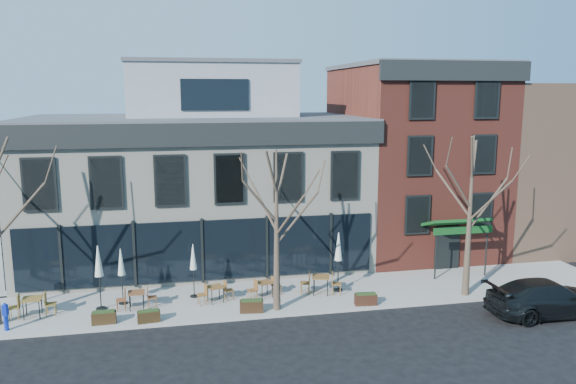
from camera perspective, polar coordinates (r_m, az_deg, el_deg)
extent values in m
plane|color=black|center=(28.47, -8.62, -9.55)|extent=(120.00, 120.00, 0.00)
cube|color=gray|center=(26.77, -1.29, -10.55)|extent=(33.50, 4.70, 0.15)
cube|color=beige|center=(32.31, -9.28, 0.12)|extent=(18.00, 10.00, 8.00)
cube|color=#47474C|center=(31.87, -9.49, 7.32)|extent=(18.30, 10.30, 0.30)
cube|color=black|center=(26.79, -9.03, 5.76)|extent=(18.30, 0.25, 1.10)
cube|color=black|center=(32.85, -25.65, 5.67)|extent=(0.25, 10.30, 1.10)
cube|color=black|center=(27.84, -8.72, -5.90)|extent=(17.20, 0.12, 3.00)
cube|color=black|center=(32.70, -25.21, -4.36)|extent=(0.12, 7.50, 3.00)
cube|color=gray|center=(32.89, -7.87, 10.14)|extent=(9.00, 6.50, 3.00)
cube|color=maroon|center=(35.07, 12.41, 3.27)|extent=(8.00, 10.00, 11.00)
cube|color=#47474C|center=(34.87, 12.76, 12.36)|extent=(8.20, 10.20, 0.25)
cube|color=black|center=(30.25, 16.78, 11.73)|extent=(8.20, 0.25, 1.00)
cube|color=#0E3E15|center=(30.32, 16.69, -2.95)|extent=(3.20, 1.66, 0.67)
cube|color=black|center=(31.40, 15.85, -5.57)|extent=(1.40, 0.10, 2.50)
cube|color=#8C664C|center=(41.02, 24.70, 2.84)|extent=(12.00, 12.00, 10.00)
cylinder|color=#382B21|center=(25.07, -25.75, -2.03)|extent=(2.23, 0.50, 2.48)
cone|color=#382B21|center=(24.01, -1.17, -3.99)|extent=(0.34, 0.34, 7.04)
cylinder|color=#382B21|center=(24.24, 0.97, -2.63)|extent=(2.00, 0.46, 2.21)
cylinder|color=#382B21|center=(24.57, -2.46, -1.48)|extent=(0.93, 1.84, 1.91)
cylinder|color=#382B21|center=(23.33, -2.87, -0.96)|extent=(1.61, 0.68, 1.97)
cylinder|color=#382B21|center=(23.08, 0.19, -2.43)|extent=(0.93, 1.83, 2.03)
cone|color=#382B21|center=(27.03, 17.97, -2.42)|extent=(0.34, 0.34, 7.48)
cylinder|color=#382B21|center=(27.58, 19.67, -1.13)|extent=(2.12, 0.48, 2.35)
cylinder|color=#382B21|center=(27.43, 16.37, -0.08)|extent=(0.98, 1.94, 2.03)
cylinder|color=#382B21|center=(26.13, 16.93, 0.48)|extent=(1.71, 0.71, 2.09)
cylinder|color=#382B21|center=(26.30, 19.84, -0.88)|extent=(0.98, 1.94, 2.16)
imported|color=black|center=(27.02, 24.87, -9.73)|extent=(5.41, 2.25, 1.56)
cylinder|color=#0C25A8|center=(25.53, -26.71, -11.79)|extent=(0.18, 0.18, 0.62)
cube|color=#0C25A8|center=(25.35, -26.81, -10.67)|extent=(0.23, 0.21, 0.44)
cone|color=#0C25A8|center=(25.26, -26.85, -10.10)|extent=(0.23, 0.23, 0.11)
cube|color=brown|center=(26.32, -24.58, -9.83)|extent=(0.81, 0.81, 0.04)
cylinder|color=black|center=(26.23, -25.30, -10.91)|extent=(0.04, 0.04, 0.79)
cylinder|color=black|center=(26.12, -23.95, -10.89)|extent=(0.04, 0.04, 0.79)
cylinder|color=black|center=(26.79, -25.06, -10.45)|extent=(0.04, 0.04, 0.79)
cylinder|color=black|center=(26.69, -23.74, -10.43)|extent=(0.04, 0.04, 0.79)
cube|color=brown|center=(25.76, -15.16, -9.83)|extent=(0.73, 0.73, 0.04)
cylinder|color=black|center=(25.64, -15.78, -10.85)|extent=(0.04, 0.04, 0.73)
cylinder|color=black|center=(25.61, -14.49, -10.81)|extent=(0.04, 0.04, 0.73)
cylinder|color=black|center=(26.17, -15.74, -10.41)|extent=(0.04, 0.04, 0.73)
cylinder|color=black|center=(26.15, -14.47, -10.37)|extent=(0.04, 0.04, 0.73)
cube|color=brown|center=(25.87, -7.38, -9.52)|extent=(0.85, 0.85, 0.04)
cylinder|color=black|center=(25.67, -7.74, -10.55)|extent=(0.04, 0.04, 0.71)
cylinder|color=black|center=(25.84, -6.57, -10.38)|extent=(0.04, 0.04, 0.71)
cylinder|color=black|center=(26.16, -8.15, -10.16)|extent=(0.04, 0.04, 0.71)
cylinder|color=black|center=(26.33, -7.00, -10.00)|extent=(0.04, 0.04, 0.71)
cube|color=brown|center=(26.26, -2.39, -9.16)|extent=(0.86, 0.86, 0.04)
cylinder|color=black|center=(26.04, -2.65, -10.17)|extent=(0.04, 0.04, 0.70)
cylinder|color=black|center=(26.28, -1.58, -9.97)|extent=(0.04, 0.04, 0.70)
cylinder|color=black|center=(26.50, -3.19, -9.81)|extent=(0.04, 0.04, 0.70)
cylinder|color=black|center=(26.73, -2.13, -9.62)|extent=(0.04, 0.04, 0.70)
cube|color=brown|center=(26.66, 3.36, -8.60)|extent=(0.99, 0.99, 0.05)
cylinder|color=black|center=(26.50, 2.63, -9.66)|extent=(0.05, 0.05, 0.82)
cylinder|color=black|center=(26.49, 4.03, -9.69)|extent=(0.05, 0.05, 0.82)
cylinder|color=black|center=(27.10, 2.68, -9.21)|extent=(0.05, 0.05, 0.82)
cylinder|color=black|center=(27.09, 4.05, -9.23)|extent=(0.05, 0.05, 0.82)
cylinder|color=black|center=(26.37, -18.44, -11.17)|extent=(0.46, 0.46, 0.06)
cylinder|color=black|center=(26.00, -18.58, -8.86)|extent=(0.05, 0.05, 2.30)
cone|color=beige|center=(25.69, -18.71, -6.65)|extent=(0.38, 0.38, 1.36)
cylinder|color=black|center=(26.74, -16.40, -10.77)|extent=(0.41, 0.41, 0.06)
cylinder|color=black|center=(26.41, -16.50, -8.75)|extent=(0.05, 0.05, 2.04)
cone|color=#B8BFB1|center=(26.13, -16.61, -6.82)|extent=(0.33, 0.33, 1.21)
cylinder|color=black|center=(26.85, -9.50, -10.40)|extent=(0.40, 0.40, 0.06)
cylinder|color=black|center=(26.52, -9.56, -8.41)|extent=(0.05, 0.05, 2.02)
cone|color=beige|center=(26.25, -9.62, -6.50)|extent=(0.33, 0.33, 1.20)
cylinder|color=black|center=(27.39, 5.08, -9.87)|extent=(0.46, 0.46, 0.06)
cylinder|color=black|center=(27.03, 5.12, -7.65)|extent=(0.05, 0.05, 2.29)
cone|color=beige|center=(26.73, 5.16, -5.52)|extent=(0.37, 0.37, 1.35)
cube|color=black|center=(24.76, -18.19, -12.05)|extent=(0.98, 0.42, 0.48)
cube|color=#1E3314|center=(24.66, -18.22, -11.49)|extent=(0.88, 0.34, 0.08)
cube|color=black|center=(24.42, -13.96, -12.18)|extent=(0.95, 0.47, 0.46)
cube|color=#1E3314|center=(24.32, -13.99, -11.64)|extent=(0.85, 0.38, 0.07)
cube|color=black|center=(24.75, -3.73, -11.53)|extent=(1.05, 0.52, 0.50)
cube|color=#1E3314|center=(24.65, -3.74, -10.94)|extent=(0.94, 0.43, 0.08)
cube|color=#321A10|center=(25.73, 7.90, -10.76)|extent=(1.01, 0.49, 0.49)
cube|color=#1E3314|center=(25.64, 7.92, -10.21)|extent=(0.91, 0.40, 0.08)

